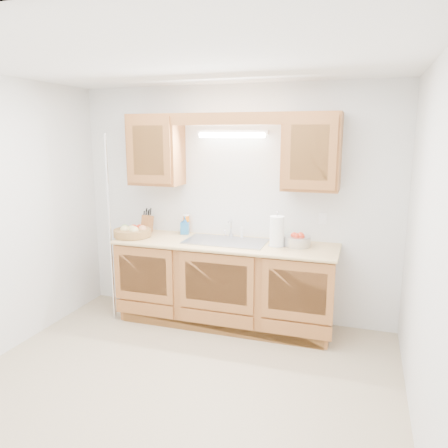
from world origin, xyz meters
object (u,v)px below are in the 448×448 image
at_px(knife_block, 147,223).
at_px(paper_towel, 277,232).
at_px(apple_bowl, 297,240).
at_px(fruit_basket, 132,232).

bearing_deg(knife_block, paper_towel, -6.05).
height_order(knife_block, paper_towel, paper_towel).
xyz_separation_m(knife_block, apple_bowl, (1.71, -0.10, -0.04)).
height_order(fruit_basket, apple_bowl, apple_bowl).
distance_m(fruit_basket, knife_block, 0.26).
distance_m(knife_block, paper_towel, 1.53).
xyz_separation_m(knife_block, paper_towel, (1.52, -0.18, 0.05)).
relative_size(knife_block, paper_towel, 0.79).
bearing_deg(fruit_basket, knife_block, 78.76).
xyz_separation_m(paper_towel, apple_bowl, (0.19, 0.07, -0.09)).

